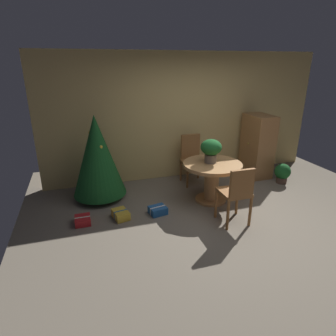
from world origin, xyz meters
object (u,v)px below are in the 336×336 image
gift_box_red (83,220)px  potted_plant (282,173)px  round_dining_table (212,175)px  wooden_chair_far (192,157)px  gift_box_blue (158,210)px  gift_box_gold (121,214)px  holiday_tree (97,156)px  flower_vase (211,149)px  wooden_cabinet (257,146)px  wooden_chair_near (237,192)px

gift_box_red → potted_plant: potted_plant is taller
round_dining_table → wooden_chair_far: wooden_chair_far is taller
gift_box_blue → potted_plant: size_ratio=0.75×
gift_box_red → potted_plant: 4.06m
gift_box_blue → gift_box_gold: gift_box_gold is taller
wooden_chair_far → gift_box_red: (-2.26, -1.07, -0.49)m
holiday_tree → gift_box_blue: 1.46m
holiday_tree → potted_plant: (3.68, -0.42, -0.60)m
flower_vase → holiday_tree: size_ratio=0.27×
flower_vase → wooden_chair_far: bearing=88.8°
wooden_cabinet → flower_vase: bearing=-151.4°
wooden_chair_far → gift_box_gold: bearing=-146.8°
round_dining_table → wooden_chair_far: size_ratio=1.04×
wooden_chair_near → flower_vase: bearing=91.2°
flower_vase → potted_plant: (1.79, 0.25, -0.74)m
holiday_tree → wooden_cabinet: (3.41, 0.16, -0.15)m
wooden_chair_far → gift_box_blue: (-1.05, -1.13, -0.48)m
gift_box_red → gift_box_blue: (1.21, -0.06, 0.01)m
potted_plant → gift_box_blue: bearing=-170.3°
gift_box_red → potted_plant: size_ratio=0.66×
wooden_chair_near → wooden_cabinet: (1.50, 1.72, 0.13)m
potted_plant → wooden_chair_near: bearing=-147.1°
holiday_tree → gift_box_blue: (0.86, -0.90, -0.76)m
gift_box_blue → round_dining_table: bearing=10.0°
holiday_tree → gift_box_gold: bearing=-74.3°
round_dining_table → holiday_tree: 2.06m
wooden_chair_far → gift_box_red: 2.55m
holiday_tree → wooden_chair_near: bearing=-39.2°
wooden_chair_near → wooden_chair_far: size_ratio=0.95×
gift_box_gold → potted_plant: bearing=7.4°
holiday_tree → gift_box_gold: holiday_tree is taller
holiday_tree → potted_plant: size_ratio=3.73×
holiday_tree → potted_plant: bearing=-6.5°
gift_box_gold → potted_plant: 3.47m
wooden_chair_far → gift_box_red: wooden_chair_far is taller
gift_box_red → wooden_chair_far: bearing=25.4°
flower_vase → wooden_cabinet: bearing=28.6°
gift_box_blue → gift_box_gold: 0.61m
flower_vase → potted_plant: 1.95m
round_dining_table → gift_box_red: round_dining_table is taller
wooden_chair_far → gift_box_blue: size_ratio=3.17×
gift_box_red → wooden_cabinet: wooden_cabinet is taller
flower_vase → holiday_tree: (-1.89, 0.66, -0.15)m
potted_plant → gift_box_red: bearing=-174.0°
holiday_tree → gift_box_gold: 1.17m
wooden_chair_far → wooden_cabinet: 1.50m
flower_vase → gift_box_red: 2.43m
wooden_chair_near → holiday_tree: holiday_tree is taller
round_dining_table → potted_plant: bearing=9.5°
wooden_chair_far → potted_plant: 1.91m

